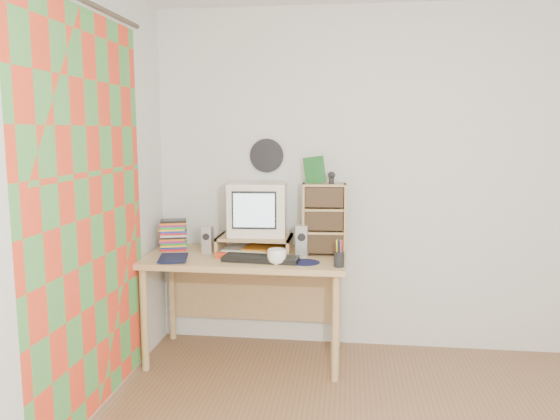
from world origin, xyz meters
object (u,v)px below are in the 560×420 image
(cd_rack, at_px, (324,219))
(mug, at_px, (277,257))
(diary, at_px, (159,257))
(dvd_stack, at_px, (173,232))
(keyboard, at_px, (261,259))
(crt_monitor, at_px, (258,209))
(desk, at_px, (247,272))

(cd_rack, relative_size, mug, 3.98)
(cd_rack, xyz_separation_m, diary, (-1.09, -0.32, -0.23))
(cd_rack, bearing_deg, dvd_stack, 175.14)
(keyboard, height_order, diary, diary)
(crt_monitor, xyz_separation_m, mug, (0.19, -0.37, -0.26))
(keyboard, relative_size, mug, 4.01)
(cd_rack, height_order, diary, cd_rack)
(desk, xyz_separation_m, diary, (-0.55, -0.28, 0.16))
(desk, height_order, mug, mug)
(mug, height_order, diary, mug)
(mug, bearing_deg, diary, 179.38)
(dvd_stack, height_order, mug, dvd_stack)
(crt_monitor, xyz_separation_m, dvd_stack, (-0.63, -0.02, -0.18))
(keyboard, height_order, dvd_stack, dvd_stack)
(diary, bearing_deg, crt_monitor, 17.78)
(keyboard, xyz_separation_m, cd_rack, (0.41, 0.26, 0.23))
(dvd_stack, distance_m, mug, 0.89)
(crt_monitor, distance_m, dvd_stack, 0.65)
(keyboard, distance_m, cd_rack, 0.53)
(keyboard, bearing_deg, mug, -25.58)
(mug, distance_m, diary, 0.80)
(desk, distance_m, diary, 0.63)
(keyboard, bearing_deg, crt_monitor, 107.60)
(desk, relative_size, keyboard, 2.78)
(desk, bearing_deg, dvd_stack, 173.63)
(desk, xyz_separation_m, mug, (0.25, -0.28, 0.18))
(dvd_stack, bearing_deg, desk, -23.61)
(crt_monitor, distance_m, keyboard, 0.43)
(cd_rack, bearing_deg, keyboard, -151.26)
(desk, bearing_deg, crt_monitor, 53.80)
(cd_rack, distance_m, diary, 1.16)
(dvd_stack, relative_size, diary, 1.16)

